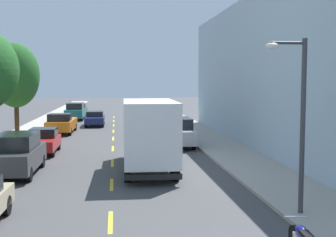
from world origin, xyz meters
The scene contains 17 objects.
ground_plane centered at (0.00, 30.00, 0.00)m, with size 160.00×160.00×0.00m, color #424244.
sidewalk_left centered at (-7.10, 28.00, 0.07)m, with size 3.20×120.00×0.14m, color #A39E93.
sidewalk_right centered at (7.10, 28.00, 0.07)m, with size 3.20×120.00×0.14m, color #A39E93.
lane_centerline_dashes centered at (0.00, 24.50, 0.00)m, with size 0.14×47.20×0.01m.
apartment_block_opposite centered at (13.70, 20.00, 4.95)m, with size 10.00×36.00×9.90m, color #9EB7CC.
street_tree_third centered at (-6.40, 23.88, 4.75)m, with size 3.13×3.13×6.79m.
street_lamp centered at (5.92, 6.76, 3.45)m, with size 1.35×0.28×5.58m.
delivery_box_truck centered at (1.80, 14.82, 1.95)m, with size 2.55×7.72×3.46m.
parked_suv_charcoal centered at (-4.43, 14.58, 0.99)m, with size 1.99×4.82×1.93m.
parked_pickup_orange centered at (-4.31, 30.94, 0.83)m, with size 2.14×5.35×1.73m.
parked_suv_silver centered at (4.32, 22.46, 0.99)m, with size 2.03×4.83×1.93m.
parked_wagon_forest centered at (-4.40, 50.26, 0.80)m, with size 1.86×4.71×1.50m.
parked_suv_teal centered at (-4.27, 43.68, 0.99)m, with size 2.07×4.85×1.93m.
parked_wagon_sky centered at (4.25, 37.16, 0.80)m, with size 1.91×4.74×1.50m.
parked_hatchback_white centered at (4.41, 28.63, 0.76)m, with size 1.83×4.04×1.50m.
parked_hatchback_red centered at (-4.21, 20.63, 0.76)m, with size 1.75×4.00×1.50m.
moving_navy_sedan centered at (-1.80, 36.85, 0.75)m, with size 1.80×4.50×1.43m.
Camera 1 is at (0.19, -6.47, 4.39)m, focal length 46.87 mm.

